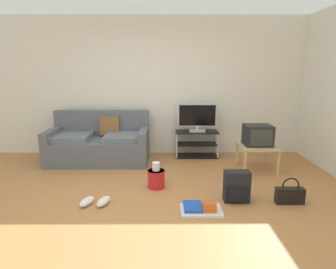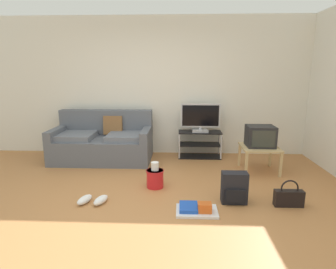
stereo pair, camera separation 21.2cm
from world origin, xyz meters
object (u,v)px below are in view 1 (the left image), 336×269
object	(u,v)px
backpack	(237,187)
floor_tray	(201,209)
crt_tv	(258,135)
handbag	(290,195)
side_table	(257,149)
cleaning_bucket	(156,177)
sneakers_pair	(95,202)
tv_stand	(196,144)
couch	(100,143)
flat_tv	(197,118)

from	to	relation	value
backpack	floor_tray	size ratio (longest dim) A/B	0.82
crt_tv	backpack	size ratio (longest dim) A/B	1.10
handbag	floor_tray	size ratio (longest dim) A/B	0.72
side_table	crt_tv	size ratio (longest dim) A/B	1.34
crt_tv	cleaning_bucket	size ratio (longest dim) A/B	1.18
handbag	sneakers_pair	world-z (taller)	handbag
cleaning_bucket	tv_stand	bearing A→B (deg)	64.26
couch	backpack	distance (m)	2.77
cleaning_bucket	side_table	bearing A→B (deg)	24.03
flat_tv	side_table	world-z (taller)	flat_tv
side_table	handbag	size ratio (longest dim) A/B	1.68
handbag	cleaning_bucket	xyz separation A→B (m)	(-1.72, 0.52, 0.04)
cleaning_bucket	sneakers_pair	size ratio (longest dim) A/B	0.94
tv_stand	handbag	bearing A→B (deg)	-64.56
couch	crt_tv	distance (m)	2.85
couch	floor_tray	distance (m)	2.63
tv_stand	cleaning_bucket	world-z (taller)	tv_stand
tv_stand	side_table	distance (m)	1.23
floor_tray	handbag	bearing A→B (deg)	10.50
tv_stand	backpack	size ratio (longest dim) A/B	2.03
tv_stand	handbag	size ratio (longest dim) A/B	2.32
side_table	backpack	world-z (taller)	side_table
side_table	sneakers_pair	distance (m)	2.79
crt_tv	floor_tray	bearing A→B (deg)	-126.79
backpack	floor_tray	xyz separation A→B (m)	(-0.49, -0.28, -0.16)
flat_tv	crt_tv	size ratio (longest dim) A/B	1.69
flat_tv	side_table	distance (m)	1.28
couch	flat_tv	distance (m)	1.91
handbag	sneakers_pair	bearing A→B (deg)	-179.31
crt_tv	cleaning_bucket	distance (m)	1.91
couch	cleaning_bucket	bearing A→B (deg)	-49.45
floor_tray	flat_tv	bearing A→B (deg)	85.41
couch	backpack	world-z (taller)	couch
cleaning_bucket	floor_tray	size ratio (longest dim) A/B	0.77
side_table	backpack	size ratio (longest dim) A/B	1.47
crt_tv	backpack	world-z (taller)	crt_tv
side_table	backpack	distance (m)	1.37
side_table	sneakers_pair	world-z (taller)	side_table
handbag	crt_tv	bearing A→B (deg)	91.60
couch	crt_tv	world-z (taller)	couch
couch	tv_stand	world-z (taller)	couch
backpack	sneakers_pair	size ratio (longest dim) A/B	1.00
side_table	handbag	bearing A→B (deg)	-88.38
handbag	sneakers_pair	size ratio (longest dim) A/B	0.88
side_table	cleaning_bucket	xyz separation A→B (m)	(-1.69, -0.75, -0.22)
flat_tv	floor_tray	bearing A→B (deg)	-94.59
crt_tv	sneakers_pair	bearing A→B (deg)	-151.61
side_table	cleaning_bucket	world-z (taller)	side_table
couch	flat_tv	world-z (taller)	flat_tv
flat_tv	crt_tv	bearing A→B (deg)	-38.44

